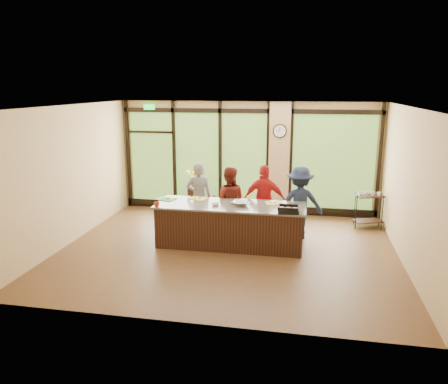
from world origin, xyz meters
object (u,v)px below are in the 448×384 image
at_px(island_base, 230,226).
at_px(cook_left, 199,197).
at_px(roasting_pan, 288,211).
at_px(bar_cart, 369,206).
at_px(flower_stand, 195,200).
at_px(cook_right, 300,203).

bearing_deg(island_base, cook_left, 137.39).
relative_size(roasting_pan, bar_cart, 0.45).
height_order(roasting_pan, bar_cart, roasting_pan).
distance_m(cook_left, bar_cart, 4.13).
distance_m(cook_left, roasting_pan, 2.47).
distance_m(island_base, roasting_pan, 1.40).
distance_m(island_base, cook_left, 1.28).
bearing_deg(cook_left, bar_cart, -174.04).
bearing_deg(bar_cart, cook_left, 173.37).
bearing_deg(flower_stand, cook_left, -77.44).
xyz_separation_m(island_base, roasting_pan, (1.24, -0.40, 0.52)).
xyz_separation_m(cook_left, cook_right, (2.35, -0.05, -0.01)).
bearing_deg(roasting_pan, flower_stand, 129.00).
relative_size(cook_left, cook_right, 1.01).
bearing_deg(cook_right, island_base, 19.09).
xyz_separation_m(island_base, bar_cart, (3.10, 1.83, 0.10)).
bearing_deg(bar_cart, cook_right, -168.29).
distance_m(cook_right, roasting_pan, 1.20).
height_order(flower_stand, bar_cart, bar_cart).
relative_size(cook_left, flower_stand, 2.32).
bearing_deg(cook_right, cook_left, -10.28).
distance_m(cook_right, flower_stand, 3.27).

